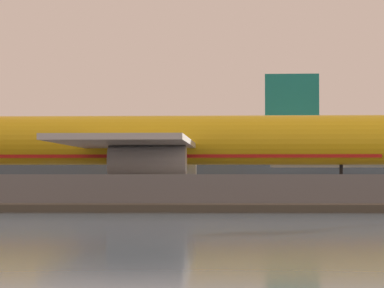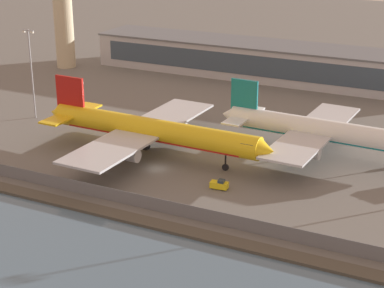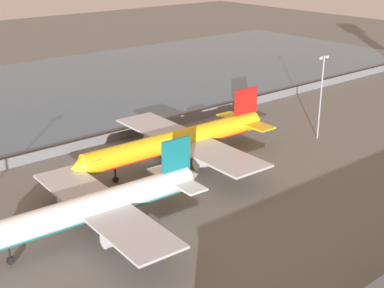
# 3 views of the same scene
# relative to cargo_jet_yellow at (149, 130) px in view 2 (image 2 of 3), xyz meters

# --- Properties ---
(ground_plane) EXTENTS (500.00, 500.00, 0.00)m
(ground_plane) POSITION_rel_cargo_jet_yellow_xyz_m (4.67, -5.57, -5.42)
(ground_plane) COLOR #66635E
(shoreline_seawall) EXTENTS (320.00, 3.00, 0.50)m
(shoreline_seawall) POSITION_rel_cargo_jet_yellow_xyz_m (4.67, -26.07, -5.17)
(shoreline_seawall) COLOR #474238
(shoreline_seawall) RESTS_ON ground
(perimeter_fence) EXTENTS (280.00, 0.10, 2.42)m
(perimeter_fence) POSITION_rel_cargo_jet_yellow_xyz_m (4.67, -21.57, -4.21)
(perimeter_fence) COLOR slate
(perimeter_fence) RESTS_ON ground
(cargo_jet_yellow) EXTENTS (51.71, 44.52, 14.22)m
(cargo_jet_yellow) POSITION_rel_cargo_jet_yellow_xyz_m (0.00, 0.00, 0.00)
(cargo_jet_yellow) COLOR yellow
(cargo_jet_yellow) RESTS_ON ground
(passenger_jet_white_teal) EXTENTS (45.35, 38.65, 13.72)m
(passenger_jet_white_teal) POSITION_rel_cargo_jet_yellow_xyz_m (30.81, 15.42, -0.19)
(passenger_jet_white_teal) COLOR white
(passenger_jet_white_teal) RESTS_ON ground
(baggage_tug) EXTENTS (3.34, 1.90, 1.80)m
(baggage_tug) POSITION_rel_cargo_jet_yellow_xyz_m (19.35, -8.72, -4.62)
(baggage_tug) COLOR yellow
(baggage_tug) RESTS_ON ground
(terminal_building) EXTENTS (102.44, 17.15, 10.09)m
(terminal_building) POSITION_rel_cargo_jet_yellow_xyz_m (-1.78, 69.05, -0.37)
(terminal_building) COLOR #B2B2B7
(terminal_building) RESTS_ON ground
(apron_light_mast_apron_east) EXTENTS (3.20, 0.40, 21.15)m
(apron_light_mast_apron_east) POSITION_rel_cargo_jet_yellow_xyz_m (-36.80, 9.25, 6.43)
(apron_light_mast_apron_east) COLOR #93969B
(apron_light_mast_apron_east) RESTS_ON ground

